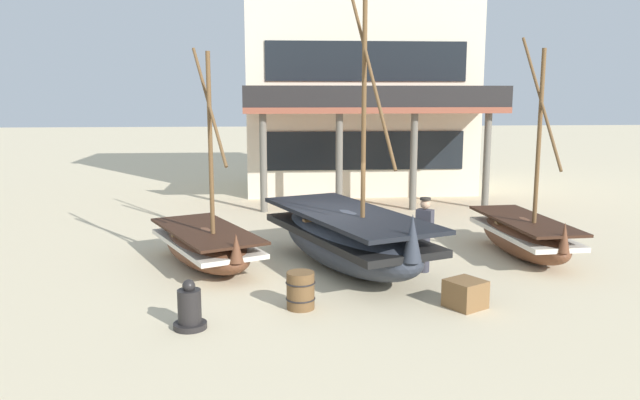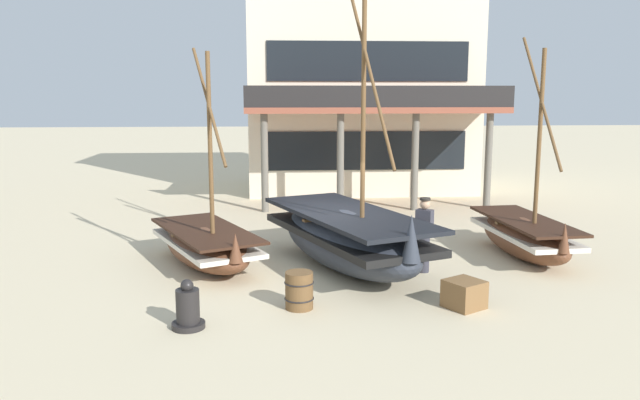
{
  "view_description": "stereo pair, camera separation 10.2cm",
  "coord_description": "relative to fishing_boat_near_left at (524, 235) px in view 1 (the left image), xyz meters",
  "views": [
    {
      "loc": [
        -1.14,
        -13.92,
        3.98
      ],
      "look_at": [
        0.0,
        1.0,
        1.4
      ],
      "focal_mm": 35.21,
      "sensor_mm": 36.0,
      "label": 1
    },
    {
      "loc": [
        -1.04,
        -13.93,
        3.98
      ],
      "look_at": [
        0.0,
        1.0,
        1.4
      ],
      "focal_mm": 35.21,
      "sensor_mm": 36.0,
      "label": 2
    }
  ],
  "objects": [
    {
      "name": "fishing_boat_near_left",
      "position": [
        0.0,
        0.0,
        0.0
      ],
      "size": [
        1.6,
        3.9,
        5.28
      ],
      "color": "brown",
      "rests_on": "ground"
    },
    {
      "name": "harbor_building_main",
      "position": [
        -2.6,
        11.51,
        4.53
      ],
      "size": [
        9.23,
        8.52,
        10.16
      ],
      "color": "beige",
      "rests_on": "ground"
    },
    {
      "name": "capstan_winch",
      "position": [
        -7.54,
        -4.18,
        -0.2
      ],
      "size": [
        0.57,
        0.57,
        0.86
      ],
      "color": "black",
      "rests_on": "ground"
    },
    {
      "name": "wooden_barrel",
      "position": [
        -5.61,
        -3.32,
        -0.19
      ],
      "size": [
        0.56,
        0.56,
        0.7
      ],
      "color": "brown",
      "rests_on": "ground"
    },
    {
      "name": "cargo_crate",
      "position": [
        -2.53,
        -3.49,
        -0.28
      ],
      "size": [
        0.86,
        0.86,
        0.52
      ],
      "primitive_type": "cube",
      "rotation": [
        0.0,
        0.0,
        0.54
      ],
      "color": "brown",
      "rests_on": "ground"
    },
    {
      "name": "fishing_boat_far_right",
      "position": [
        -7.64,
        -0.26,
        -0.05
      ],
      "size": [
        3.01,
        4.1,
        4.97
      ],
      "color": "brown",
      "rests_on": "ground"
    },
    {
      "name": "ground_plane",
      "position": [
        -4.96,
        -0.57,
        -0.54
      ],
      "size": [
        120.0,
        120.0,
        0.0
      ],
      "primitive_type": "plane",
      "color": "beige"
    },
    {
      "name": "fishing_boat_centre_large",
      "position": [
        -4.41,
        -0.72,
        0.19
      ],
      "size": [
        3.77,
        5.65,
        7.33
      ],
      "color": "#2D333D",
      "rests_on": "ground"
    },
    {
      "name": "fisherman_by_hull",
      "position": [
        -2.75,
        -1.1,
        0.29
      ],
      "size": [
        0.42,
        0.39,
        1.68
      ],
      "color": "#33333D",
      "rests_on": "ground"
    }
  ]
}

